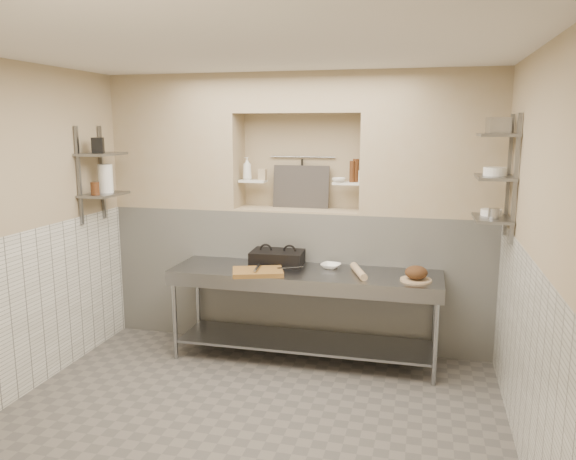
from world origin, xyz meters
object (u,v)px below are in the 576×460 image
(prep_table, at_px, (304,297))
(panini_press, at_px, (278,257))
(jug_left, at_px, (106,179))
(bottle_soap, at_px, (247,169))
(cutting_board, at_px, (258,272))
(bread_loaf, at_px, (416,272))
(mixing_bowl, at_px, (331,266))
(rolling_pin, at_px, (359,271))
(bowl_alcove, at_px, (339,180))

(prep_table, xyz_separation_m, panini_press, (-0.32, 0.21, 0.33))
(jug_left, bearing_deg, panini_press, 9.87)
(bottle_soap, bearing_deg, cutting_board, -65.94)
(cutting_board, relative_size, bread_loaf, 2.31)
(panini_press, xyz_separation_m, bottle_soap, (-0.41, 0.32, 0.86))
(bottle_soap, bearing_deg, prep_table, -35.84)
(cutting_board, distance_m, mixing_bowl, 0.74)
(bottle_soap, bearing_deg, bread_loaf, -19.22)
(bottle_soap, bearing_deg, panini_press, -37.86)
(mixing_bowl, distance_m, bread_loaf, 0.86)
(panini_press, relative_size, bread_loaf, 2.62)
(mixing_bowl, relative_size, bottle_soap, 0.79)
(bottle_soap, distance_m, jug_left, 1.43)
(mixing_bowl, bearing_deg, rolling_pin, -31.84)
(prep_table, xyz_separation_m, bread_loaf, (1.05, -0.09, 0.33))
(panini_press, height_order, bread_loaf, panini_press)
(bottle_soap, bearing_deg, bowl_alcove, -0.06)
(panini_press, height_order, bottle_soap, bottle_soap)
(cutting_board, xyz_separation_m, bread_loaf, (1.45, 0.12, 0.06))
(bread_loaf, height_order, bottle_soap, bottle_soap)
(bowl_alcove, height_order, jug_left, jug_left)
(prep_table, height_order, mixing_bowl, mixing_bowl)
(bottle_soap, height_order, bowl_alcove, bottle_soap)
(bowl_alcove, bearing_deg, rolling_pin, -62.18)
(bowl_alcove, bearing_deg, prep_table, -114.27)
(panini_press, xyz_separation_m, bowl_alcove, (0.56, 0.32, 0.76))
(prep_table, distance_m, bowl_alcove, 1.24)
(rolling_pin, distance_m, jug_left, 2.68)
(bowl_alcove, bearing_deg, mixing_bowl, -91.54)
(bread_loaf, xyz_separation_m, bowl_alcove, (-0.81, 0.62, 0.76))
(prep_table, distance_m, bread_loaf, 1.11)
(bottle_soap, height_order, jug_left, bottle_soap)
(bread_loaf, bearing_deg, prep_table, 175.00)
(panini_press, distance_m, cutting_board, 0.43)
(cutting_board, height_order, rolling_pin, rolling_pin)
(prep_table, bearing_deg, bread_loaf, -5.00)
(cutting_board, height_order, bottle_soap, bottle_soap)
(bowl_alcove, bearing_deg, jug_left, -164.73)
(cutting_board, xyz_separation_m, bottle_soap, (-0.33, 0.74, 0.91))
(prep_table, height_order, bowl_alcove, bowl_alcove)
(panini_press, distance_m, rolling_pin, 0.87)
(prep_table, relative_size, mixing_bowl, 13.66)
(panini_press, height_order, mixing_bowl, panini_press)
(rolling_pin, relative_size, bread_loaf, 2.23)
(prep_table, xyz_separation_m, mixing_bowl, (0.23, 0.17, 0.28))
(bowl_alcove, distance_m, jug_left, 2.34)
(panini_press, xyz_separation_m, rolling_pin, (0.84, -0.22, -0.04))
(panini_press, distance_m, bottle_soap, 1.01)
(cutting_board, xyz_separation_m, bowl_alcove, (0.64, 0.74, 0.81))
(bottle_soap, bearing_deg, mixing_bowl, -20.36)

